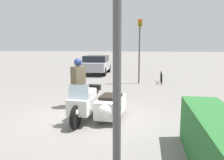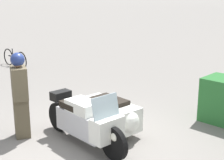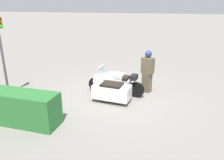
{
  "view_description": "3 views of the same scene",
  "coord_description": "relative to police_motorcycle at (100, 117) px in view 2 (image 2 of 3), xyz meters",
  "views": [
    {
      "loc": [
        6.26,
        1.71,
        2.19
      ],
      "look_at": [
        -0.46,
        0.65,
        1.12
      ],
      "focal_mm": 35.0,
      "sensor_mm": 36.0,
      "label": 1
    },
    {
      "loc": [
        4.71,
        -4.13,
        2.99
      ],
      "look_at": [
        -0.03,
        0.84,
        1.11
      ],
      "focal_mm": 55.0,
      "sensor_mm": 36.0,
      "label": 2
    },
    {
      "loc": [
        -2.13,
        7.93,
        3.5
      ],
      "look_at": [
        -0.07,
        0.88,
        0.93
      ],
      "focal_mm": 35.0,
      "sensor_mm": 36.0,
      "label": 3
    }
  ],
  "objects": [
    {
      "name": "ground_plane",
      "position": [
        -0.11,
        -0.35,
        -0.46
      ],
      "size": [
        160.0,
        160.0,
        0.0
      ],
      "primitive_type": "plane",
      "color": "slate"
    },
    {
      "name": "officer_rider",
      "position": [
        -1.24,
        -1.02,
        0.47
      ],
      "size": [
        0.56,
        0.47,
        1.75
      ],
      "rotation": [
        0.0,
        0.0,
        -2.03
      ],
      "color": "brown",
      "rests_on": "ground"
    },
    {
      "name": "bicycle_parked",
      "position": [
        -6.98,
        2.26,
        -0.14
      ],
      "size": [
        1.63,
        0.06,
        0.71
      ],
      "rotation": [
        0.0,
        0.0,
        -0.01
      ],
      "color": "black",
      "rests_on": "ground"
    },
    {
      "name": "police_motorcycle",
      "position": [
        0.0,
        0.0,
        0.0
      ],
      "size": [
        2.37,
        1.48,
        1.15
      ],
      "rotation": [
        0.0,
        0.0,
        -0.07
      ],
      "color": "black",
      "rests_on": "ground"
    }
  ]
}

